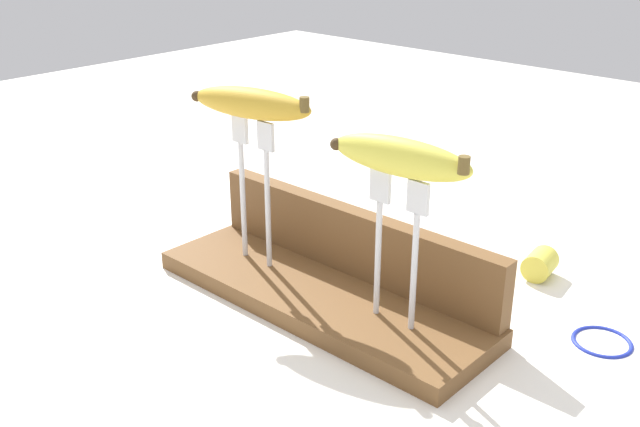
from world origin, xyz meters
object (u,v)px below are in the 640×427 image
fork_stand_right (395,237)px  banana_chunk_near (540,264)px  banana_raised_left (249,104)px  banana_raised_right (398,158)px  fork_stand_left (252,179)px  wire_coil (602,340)px

fork_stand_right → banana_chunk_near: bearing=78.2°
fork_stand_right → banana_raised_left: bearing=-180.0°
fork_stand_right → banana_raised_left: 0.25m
banana_chunk_near → fork_stand_right: bearing=-101.8°
banana_raised_left → banana_raised_right: banana_raised_left is taller
fork_stand_left → banana_raised_left: banana_raised_left is taller
banana_raised_left → wire_coil: 0.50m
fork_stand_right → banana_chunk_near: fork_stand_right is taller
fork_stand_right → banana_chunk_near: size_ratio=3.44×
banana_raised_right → wire_coil: (0.18, 0.16, -0.22)m
wire_coil → banana_raised_right: bearing=-139.4°
fork_stand_left → banana_raised_right: 0.24m
fork_stand_left → banana_raised_left: size_ratio=1.13×
banana_chunk_near → wire_coil: 0.16m
banana_raised_left → banana_raised_right: size_ratio=1.02×
fork_stand_right → banana_raised_right: size_ratio=1.04×
fork_stand_right → banana_raised_right: 0.09m
fork_stand_right → banana_chunk_near: (0.05, 0.26, -0.11)m
banana_chunk_near → fork_stand_left: bearing=-137.6°
banana_chunk_near → wire_coil: banana_chunk_near is taller
banana_raised_right → banana_raised_left: bearing=-180.0°
wire_coil → banana_chunk_near: bearing=142.7°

